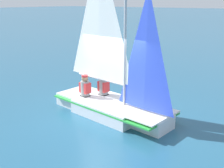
% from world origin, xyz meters
% --- Properties ---
extents(ground_plane, '(260.00, 260.00, 0.00)m').
position_xyz_m(ground_plane, '(0.00, 0.00, 0.00)').
color(ground_plane, '#235675').
extents(sailboat_main, '(1.98, 4.29, 5.32)m').
position_xyz_m(sailboat_main, '(-0.00, -0.02, 0.73)').
color(sailboat_main, silver).
rests_on(sailboat_main, ground_plane).
extents(sailor_helm, '(0.33, 0.36, 1.16)m').
position_xyz_m(sailor_helm, '(-0.39, -0.66, 0.62)').
color(sailor_helm, black).
rests_on(sailor_helm, ground_plane).
extents(sailor_crew, '(0.33, 0.36, 1.16)m').
position_xyz_m(sailor_crew, '(0.09, -1.07, 0.63)').
color(sailor_crew, black).
rests_on(sailor_crew, ground_plane).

